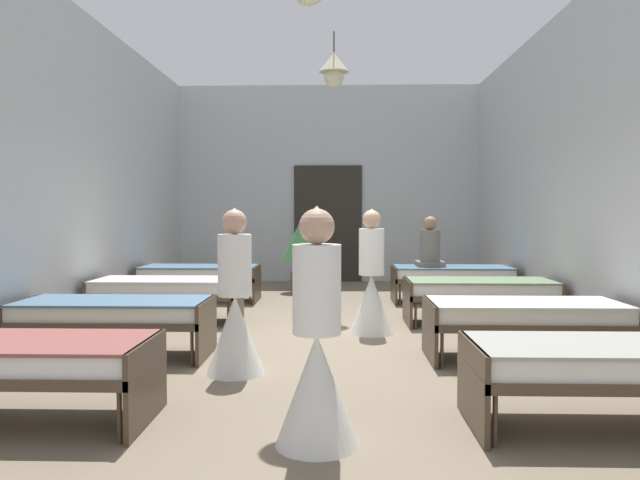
# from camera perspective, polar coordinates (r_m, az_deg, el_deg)

# --- Properties ---
(ground_plane) EXTENTS (6.77, 12.06, 0.10)m
(ground_plane) POSITION_cam_1_polar(r_m,az_deg,el_deg) (7.09, 0.02, -9.56)
(ground_plane) COLOR #7A6B56
(room_shell) EXTENTS (6.57, 11.66, 4.05)m
(room_shell) POSITION_cam_1_polar(r_m,az_deg,el_deg) (8.27, 0.28, 6.67)
(room_shell) COLOR silver
(room_shell) RESTS_ON ground
(bed_left_row_0) EXTENTS (1.90, 0.84, 0.57)m
(bed_left_row_0) POSITION_cam_1_polar(r_m,az_deg,el_deg) (4.75, -26.82, -9.92)
(bed_left_row_0) COLOR #473828
(bed_left_row_0) RESTS_ON ground
(bed_right_row_0) EXTENTS (1.90, 0.84, 0.57)m
(bed_right_row_0) POSITION_cam_1_polar(r_m,az_deg,el_deg) (4.58, 25.70, -10.36)
(bed_right_row_0) COLOR #473828
(bed_right_row_0) RESTS_ON ground
(bed_left_row_1) EXTENTS (1.90, 0.84, 0.57)m
(bed_left_row_1) POSITION_cam_1_polar(r_m,az_deg,el_deg) (6.45, -18.72, -6.49)
(bed_left_row_1) COLOR #473828
(bed_left_row_1) RESTS_ON ground
(bed_right_row_1) EXTENTS (1.90, 0.84, 0.57)m
(bed_right_row_1) POSITION_cam_1_polar(r_m,az_deg,el_deg) (6.33, 18.63, -6.67)
(bed_right_row_1) COLOR #473828
(bed_right_row_1) RESTS_ON ground
(bed_left_row_2) EXTENTS (1.90, 0.84, 0.57)m
(bed_left_row_2) POSITION_cam_1_polar(r_m,az_deg,el_deg) (8.24, -14.11, -4.46)
(bed_left_row_2) COLOR #473828
(bed_left_row_2) RESTS_ON ground
(bed_right_row_2) EXTENTS (1.90, 0.84, 0.57)m
(bed_right_row_2) POSITION_cam_1_polar(r_m,az_deg,el_deg) (8.15, 14.71, -4.55)
(bed_right_row_2) COLOR #473828
(bed_right_row_2) RESTS_ON ground
(bed_left_row_3) EXTENTS (1.90, 0.84, 0.57)m
(bed_left_row_3) POSITION_cam_1_polar(r_m,az_deg,el_deg) (10.07, -11.18, -3.14)
(bed_left_row_3) COLOR #473828
(bed_left_row_3) RESTS_ON ground
(bed_right_row_3) EXTENTS (1.90, 0.84, 0.57)m
(bed_right_row_3) POSITION_cam_1_polar(r_m,az_deg,el_deg) (9.99, 12.24, -3.20)
(bed_right_row_3) COLOR #473828
(bed_right_row_3) RESTS_ON ground
(nurse_near_aisle) EXTENTS (0.52, 0.52, 1.49)m
(nurse_near_aisle) POSITION_cam_1_polar(r_m,az_deg,el_deg) (3.84, -0.30, -11.23)
(nurse_near_aisle) COLOR white
(nurse_near_aisle) RESTS_ON ground
(nurse_mid_aisle) EXTENTS (0.52, 0.52, 1.49)m
(nurse_mid_aisle) POSITION_cam_1_polar(r_m,az_deg,el_deg) (5.53, -7.94, -6.96)
(nurse_mid_aisle) COLOR white
(nurse_mid_aisle) RESTS_ON ground
(nurse_far_aisle) EXTENTS (0.52, 0.52, 1.49)m
(nurse_far_aisle) POSITION_cam_1_polar(r_m,az_deg,el_deg) (7.28, 4.82, -4.61)
(nurse_far_aisle) COLOR white
(nurse_far_aisle) RESTS_ON ground
(patient_seated_primary) EXTENTS (0.44, 0.44, 0.80)m
(patient_seated_primary) POSITION_cam_1_polar(r_m,az_deg,el_deg) (9.94, 10.24, -0.73)
(patient_seated_primary) COLOR slate
(patient_seated_primary) RESTS_ON bed_right_row_3
(potted_plant) EXTENTS (0.66, 0.66, 1.25)m
(potted_plant) POSITION_cam_1_polar(r_m,az_deg,el_deg) (10.94, -1.92, -0.60)
(potted_plant) COLOR brown
(potted_plant) RESTS_ON ground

